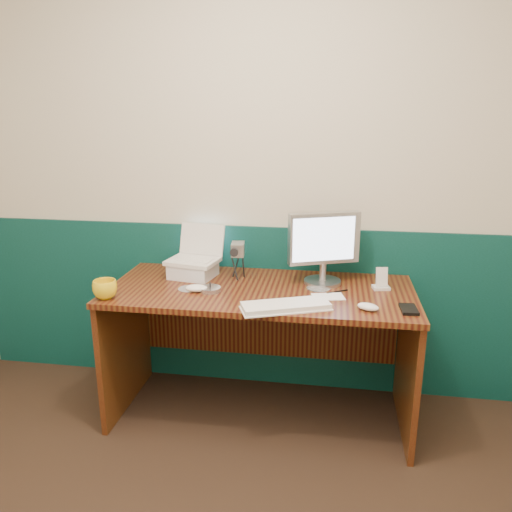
% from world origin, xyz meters
% --- Properties ---
extents(back_wall, '(3.50, 0.04, 2.50)m').
position_xyz_m(back_wall, '(0.00, 1.75, 1.25)').
color(back_wall, beige).
rests_on(back_wall, ground).
extents(wainscot, '(3.48, 0.02, 1.00)m').
position_xyz_m(wainscot, '(0.00, 1.74, 0.50)').
color(wainscot, '#07322B').
rests_on(wainscot, ground).
extents(desk, '(1.60, 0.70, 0.75)m').
position_xyz_m(desk, '(0.12, 1.38, 0.38)').
color(desk, '#360E09').
rests_on(desk, ground).
extents(laptop_riser, '(0.27, 0.24, 0.08)m').
position_xyz_m(laptop_riser, '(-0.28, 1.51, 0.79)').
color(laptop_riser, silver).
rests_on(laptop_riser, desk).
extents(laptop, '(0.30, 0.25, 0.22)m').
position_xyz_m(laptop, '(-0.28, 1.51, 0.94)').
color(laptop, silver).
rests_on(laptop, laptop_riser).
extents(monitor, '(0.40, 0.24, 0.38)m').
position_xyz_m(monitor, '(0.44, 1.52, 0.94)').
color(monitor, '#AAAAAE').
rests_on(monitor, desk).
extents(keyboard, '(0.43, 0.28, 0.02)m').
position_xyz_m(keyboard, '(0.28, 1.12, 0.76)').
color(keyboard, white).
rests_on(keyboard, desk).
extents(mouse_right, '(0.12, 0.10, 0.03)m').
position_xyz_m(mouse_right, '(0.66, 1.16, 0.77)').
color(mouse_right, white).
rests_on(mouse_right, desk).
extents(mouse_left, '(0.12, 0.08, 0.04)m').
position_xyz_m(mouse_left, '(-0.20, 1.28, 0.77)').
color(mouse_left, white).
rests_on(mouse_left, desk).
extents(mug, '(0.15, 0.15, 0.09)m').
position_xyz_m(mug, '(-0.62, 1.12, 0.80)').
color(mug, yellow).
rests_on(mug, desk).
extents(camcorder, '(0.12, 0.15, 0.22)m').
position_xyz_m(camcorder, '(-0.03, 1.53, 0.86)').
color(camcorder, '#A8A7AC').
rests_on(camcorder, desk).
extents(cd_spindle, '(0.11, 0.11, 0.02)m').
position_xyz_m(cd_spindle, '(-0.13, 1.30, 0.76)').
color(cd_spindle, '#B5BBC6').
rests_on(cd_spindle, desk).
extents(cd_loose_a, '(0.12, 0.12, 0.00)m').
position_xyz_m(cd_loose_a, '(-0.25, 1.32, 0.75)').
color(cd_loose_a, '#B3BBC4').
rests_on(cd_loose_a, desk).
extents(cd_loose_b, '(0.13, 0.13, 0.00)m').
position_xyz_m(cd_loose_b, '(0.42, 1.43, 0.75)').
color(cd_loose_b, silver).
rests_on(cd_loose_b, desk).
extents(pen, '(0.11, 0.08, 0.01)m').
position_xyz_m(pen, '(0.52, 1.38, 0.75)').
color(pen, black).
rests_on(pen, desk).
extents(papers, '(0.18, 0.14, 0.00)m').
position_xyz_m(papers, '(0.48, 1.30, 0.75)').
color(papers, white).
rests_on(papers, desk).
extents(dock, '(0.10, 0.08, 0.02)m').
position_xyz_m(dock, '(0.75, 1.47, 0.76)').
color(dock, silver).
rests_on(dock, desk).
extents(music_player, '(0.06, 0.04, 0.10)m').
position_xyz_m(music_player, '(0.75, 1.47, 0.82)').
color(music_player, silver).
rests_on(music_player, dock).
extents(pda, '(0.08, 0.13, 0.01)m').
position_xyz_m(pda, '(0.85, 1.18, 0.76)').
color(pda, black).
rests_on(pda, desk).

